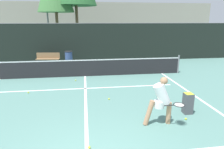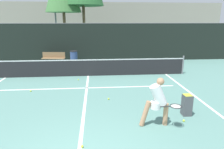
{
  "view_description": "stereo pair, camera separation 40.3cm",
  "coord_description": "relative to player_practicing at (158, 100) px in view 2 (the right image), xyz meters",
  "views": [
    {
      "loc": [
        0.03,
        -3.46,
        3.03
      ],
      "look_at": [
        1.08,
        4.14,
        0.95
      ],
      "focal_mm": 32.0,
      "sensor_mm": 36.0,
      "label": 1
    },
    {
      "loc": [
        0.43,
        -3.51,
        3.03
      ],
      "look_at": [
        1.08,
        4.14,
        0.95
      ],
      "focal_mm": 32.0,
      "sensor_mm": 36.0,
      "label": 2
    }
  ],
  "objects": [
    {
      "name": "ball_hopper",
      "position": [
        1.19,
        0.57,
        -0.42
      ],
      "size": [
        0.28,
        0.28,
        0.71
      ],
      "color": "#4C4C51",
      "rests_on": "ground"
    },
    {
      "name": "building_far",
      "position": [
        -2.2,
        23.67,
        1.89
      ],
      "size": [
        36.0,
        2.4,
        5.37
      ],
      "primitive_type": "cube",
      "color": "gray",
      "rests_on": "ground"
    },
    {
      "name": "tennis_ball_scattered_0",
      "position": [
        -2.69,
        4.87,
        -0.76
      ],
      "size": [
        0.07,
        0.07,
        0.07
      ],
      "primitive_type": "sphere",
      "color": "#D1E033",
      "rests_on": "ground"
    },
    {
      "name": "parked_car",
      "position": [
        0.14,
        12.09,
        -0.15
      ],
      "size": [
        1.67,
        4.34,
        1.54
      ],
      "color": "navy",
      "rests_on": "ground"
    },
    {
      "name": "tennis_ball_scattered_4",
      "position": [
        -1.29,
        2.1,
        -0.76
      ],
      "size": [
        0.07,
        0.07,
        0.07
      ],
      "primitive_type": "sphere",
      "color": "#D1E033",
      "rests_on": "ground"
    },
    {
      "name": "tennis_ball_scattered_3",
      "position": [
        -2.15,
        -0.92,
        -0.76
      ],
      "size": [
        0.07,
        0.07,
        0.07
      ],
      "primitive_type": "sphere",
      "color": "#D1E033",
      "rests_on": "ground"
    },
    {
      "name": "courtside_bench",
      "position": [
        -4.74,
        9.03,
        -0.33
      ],
      "size": [
        1.64,
        0.56,
        0.86
      ],
      "rotation": [
        0.0,
        0.0,
        -0.12
      ],
      "color": "olive",
      "rests_on": "ground"
    },
    {
      "name": "tennis_ball_scattered_2",
      "position": [
        -4.65,
        3.31,
        -0.76
      ],
      "size": [
        0.07,
        0.07,
        0.07
      ],
      "primitive_type": "sphere",
      "color": "#D1E033",
      "rests_on": "ground"
    },
    {
      "name": "court_sideline_right",
      "position": [
        2.31,
        2.18,
        -0.79
      ],
      "size": [
        0.1,
        8.05,
        0.01
      ],
      "primitive_type": "cube",
      "color": "white",
      "rests_on": "ground"
    },
    {
      "name": "net",
      "position": [
        -2.2,
        5.71,
        -0.28
      ],
      "size": [
        11.09,
        0.09,
        1.07
      ],
      "color": "slate",
      "rests_on": "ground"
    },
    {
      "name": "court_center_mark",
      "position": [
        -2.2,
        2.18,
        -0.79
      ],
      "size": [
        0.1,
        7.05,
        0.01
      ],
      "primitive_type": "cube",
      "color": "white",
      "rests_on": "ground"
    },
    {
      "name": "trash_bin",
      "position": [
        -3.3,
        8.85,
        -0.31
      ],
      "size": [
        0.53,
        0.53,
        0.97
      ],
      "color": "#384C7F",
      "rests_on": "ground"
    },
    {
      "name": "court_service_line",
      "position": [
        -2.2,
        3.6,
        -0.79
      ],
      "size": [
        8.25,
        0.1,
        0.01
      ],
      "primitive_type": "cube",
      "color": "white",
      "rests_on": "ground"
    },
    {
      "name": "tennis_ball_scattered_1",
      "position": [
        0.92,
        0.13,
        -0.76
      ],
      "size": [
        0.07,
        0.07,
        0.07
      ],
      "primitive_type": "sphere",
      "color": "#D1E033",
      "rests_on": "ground"
    },
    {
      "name": "floodlight_mast",
      "position": [
        -5.79,
        16.56,
        4.09
      ],
      "size": [
        1.1,
        0.24,
        7.55
      ],
      "color": "slate",
      "rests_on": "ground"
    },
    {
      "name": "player_practicing",
      "position": [
        0.0,
        0.0,
        0.0
      ],
      "size": [
        1.15,
        0.57,
        1.48
      ],
      "rotation": [
        0.0,
        0.0,
        0.0
      ],
      "color": "tan",
      "rests_on": "ground"
    },
    {
      "name": "fence_back",
      "position": [
        -2.2,
        9.95,
        0.63
      ],
      "size": [
        24.0,
        0.06,
        2.86
      ],
      "color": "black",
      "rests_on": "ground"
    }
  ]
}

